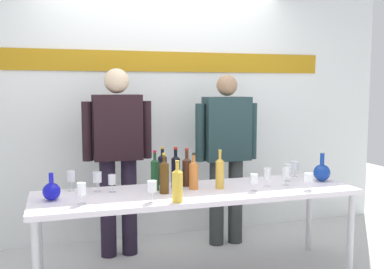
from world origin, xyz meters
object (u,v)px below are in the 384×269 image
at_px(wine_bottle_7, 194,174).
at_px(wine_bottle_0, 155,173).
at_px(decanter_blue_left, 52,191).
at_px(wine_glass_left_1, 71,177).
at_px(wine_glass_right_5, 295,166).
at_px(wine_bottle_3, 162,168).
at_px(presenter_left, 118,149).
at_px(wine_bottle_4, 187,170).
at_px(wine_glass_left_0, 81,190).
at_px(wine_glass_left_4, 112,180).
at_px(wine_glass_right_3, 309,178).
at_px(decanter_blue_right, 322,172).
at_px(wine_glass_left_2, 97,178).
at_px(presenter_right, 226,148).
at_px(wine_bottle_5, 177,184).
at_px(wine_glass_right_2, 267,174).
at_px(wine_glass_left_3, 152,187).
at_px(wine_bottle_6, 176,170).
at_px(wine_glass_right_1, 288,169).
at_px(wine_bottle_1, 220,172).
at_px(wine_glass_right_4, 254,179).
at_px(wine_bottle_2, 164,176).
at_px(wine_glass_right_0, 286,173).
at_px(display_table, 198,197).

bearing_deg(wine_bottle_7, wine_bottle_0, 169.10).
height_order(decanter_blue_left, wine_bottle_7, wine_bottle_7).
relative_size(wine_glass_left_1, wine_glass_right_5, 1.11).
bearing_deg(wine_bottle_0, wine_bottle_3, 59.93).
height_order(presenter_left, wine_bottle_4, presenter_left).
bearing_deg(wine_glass_left_0, wine_bottle_0, 24.39).
distance_m(wine_glass_left_4, wine_glass_right_3, 1.53).
height_order(wine_glass_left_0, wine_glass_right_5, wine_glass_left_0).
bearing_deg(decanter_blue_right, wine_bottle_4, 172.33).
bearing_deg(wine_glass_left_1, wine_glass_left_2, -26.98).
relative_size(presenter_right, wine_bottle_7, 5.67).
height_order(decanter_blue_left, wine_bottle_5, wine_bottle_5).
bearing_deg(wine_glass_right_2, wine_bottle_7, 170.65).
bearing_deg(wine_glass_left_3, wine_glass_right_5, 18.75).
relative_size(presenter_right, wine_glass_left_0, 10.97).
distance_m(decanter_blue_right, wine_bottle_4, 1.18).
height_order(wine_bottle_6, wine_glass_right_3, wine_bottle_6).
bearing_deg(wine_bottle_5, wine_glass_right_1, 19.80).
xyz_separation_m(wine_bottle_6, wine_glass_right_2, (0.71, -0.19, -0.04)).
height_order(wine_glass_left_1, wine_glass_right_2, wine_glass_left_1).
bearing_deg(wine_glass_right_3, wine_glass_left_1, 163.99).
distance_m(wine_bottle_7, wine_glass_right_2, 0.60).
bearing_deg(wine_bottle_6, decanter_blue_right, -5.63).
height_order(presenter_right, wine_glass_left_3, presenter_right).
distance_m(decanter_blue_left, wine_glass_left_1, 0.30).
bearing_deg(wine_bottle_1, wine_glass_right_2, -8.85).
distance_m(presenter_right, wine_glass_right_4, 0.88).
distance_m(wine_bottle_7, wine_glass_right_5, 1.04).
xyz_separation_m(wine_bottle_0, wine_glass_left_1, (-0.63, 0.17, -0.02)).
bearing_deg(wine_glass_right_3, wine_glass_left_2, 165.40).
distance_m(wine_bottle_0, wine_glass_right_5, 1.33).
bearing_deg(decanter_blue_right, wine_bottle_7, 178.51).
distance_m(wine_bottle_2, wine_glass_right_3, 1.14).
relative_size(decanter_blue_left, decanter_blue_right, 0.82).
bearing_deg(wine_bottle_2, wine_glass_left_0, -167.61).
distance_m(decanter_blue_right, wine_bottle_3, 1.37).
height_order(wine_bottle_1, wine_glass_right_0, wine_bottle_1).
bearing_deg(wine_bottle_2, wine_bottle_5, -84.31).
relative_size(display_table, wine_glass_right_4, 18.58).
relative_size(presenter_left, wine_bottle_0, 5.39).
bearing_deg(wine_glass_right_4, wine_glass_right_1, 29.99).
height_order(decanter_blue_right, wine_bottle_3, wine_bottle_3).
relative_size(display_table, presenter_left, 1.48).
bearing_deg(wine_glass_left_2, wine_glass_right_3, -14.60).
distance_m(wine_glass_right_1, wine_glass_right_4, 0.50).
height_order(wine_bottle_2, wine_glass_right_1, wine_bottle_2).
distance_m(wine_glass_left_0, wine_glass_left_1, 0.44).
xyz_separation_m(wine_bottle_1, wine_glass_left_4, (-0.84, 0.12, -0.04)).
bearing_deg(wine_glass_right_3, decanter_blue_right, 41.17).
xyz_separation_m(wine_bottle_3, wine_glass_right_4, (0.62, -0.44, -0.04)).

